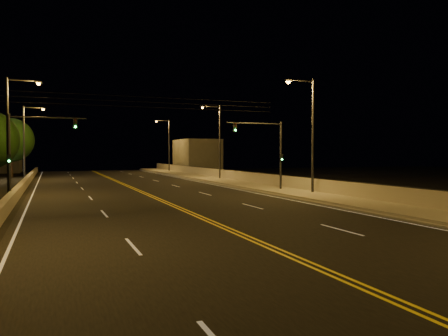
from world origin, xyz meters
name	(u,v)px	position (x,y,z in m)	size (l,w,h in m)	color
road	(181,209)	(0.00, 20.00, 0.01)	(18.00, 120.00, 0.02)	black
sidewalk	(332,199)	(10.80, 20.00, 0.15)	(3.60, 120.00, 0.30)	#9E9984
curb	(308,202)	(8.93, 20.00, 0.07)	(0.14, 120.00, 0.15)	#9E9984
parapet_wall	(351,189)	(12.45, 20.00, 0.80)	(0.30, 120.00, 1.00)	#A79E8B
jersey_barrier	(2,210)	(-9.58, 20.00, 0.39)	(0.45, 120.00, 0.79)	#A79E8B
distant_building_right	(197,156)	(16.50, 67.37, 2.84)	(6.00, 10.00, 5.67)	#6E6A5C
parapet_rail	(351,182)	(12.45, 20.00, 1.33)	(0.06, 0.06, 120.00)	black
lane_markings	(181,209)	(0.00, 19.93, 0.02)	(17.32, 116.00, 0.00)	silver
streetlight_1	(310,129)	(11.52, 23.91, 5.23)	(2.55, 0.28, 9.05)	#2D2D33
streetlight_2	(218,137)	(11.52, 44.01, 5.23)	(2.55, 0.28, 9.05)	#2D2D33
streetlight_3	(167,142)	(11.52, 68.28, 5.23)	(2.55, 0.28, 9.05)	#2D2D33
streetlight_5	(12,128)	(-9.92, 31.62, 5.23)	(2.55, 0.28, 9.05)	#2D2D33
streetlight_6	(26,138)	(-9.92, 53.26, 5.23)	(2.55, 0.28, 9.05)	#2D2D33
traffic_signal_right	(270,148)	(9.99, 27.55, 3.81)	(5.11, 0.31, 6.01)	#2D2D33
traffic_signal_left	(26,146)	(-8.79, 27.55, 3.81)	(5.11, 0.31, 6.01)	#2D2D33
overhead_wires	(147,102)	(0.00, 29.50, 7.40)	(22.00, 0.03, 0.83)	black
tree_3	(11,140)	(-12.21, 61.19, 5.11)	(5.99, 5.99, 8.11)	black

